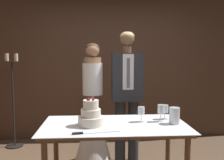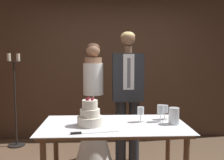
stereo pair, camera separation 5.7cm
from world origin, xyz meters
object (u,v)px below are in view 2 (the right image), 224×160
at_px(wine_glass_near, 141,112).
at_px(cake_table, 114,133).
at_px(tiered_cake, 90,115).
at_px(bride, 94,120).
at_px(candle_stand, 15,104).
at_px(wine_glass_far, 165,110).
at_px(wine_glass_middle, 160,110).
at_px(cake_knife, 85,133).
at_px(groom, 128,91).
at_px(hurricane_candle, 174,116).

bearing_deg(wine_glass_near, cake_table, -164.81).
bearing_deg(cake_table, tiered_cake, -172.35).
distance_m(bride, candle_stand, 1.52).
xyz_separation_m(cake_table, wine_glass_far, (0.58, 0.17, 0.20)).
xyz_separation_m(wine_glass_middle, bride, (-0.75, 0.86, -0.32)).
relative_size(wine_glass_near, candle_stand, 0.10).
bearing_deg(wine_glass_near, cake_knife, -146.28).
bearing_deg(tiered_cake, cake_table, 7.65).
xyz_separation_m(cake_table, groom, (0.24, 0.93, 0.31)).
height_order(cake_knife, wine_glass_middle, wine_glass_middle).
bearing_deg(bride, candle_stand, 151.49).
height_order(tiered_cake, wine_glass_near, tiered_cake).
xyz_separation_m(wine_glass_middle, candle_stand, (-2.08, 1.58, -0.22)).
relative_size(wine_glass_middle, hurricane_candle, 1.07).
relative_size(cake_knife, wine_glass_middle, 2.40).
xyz_separation_m(tiered_cake, bride, (0.01, 0.97, -0.30)).
bearing_deg(bride, cake_knife, -91.68).
bearing_deg(wine_glass_middle, groom, 107.08).
xyz_separation_m(tiered_cake, candle_stand, (-1.33, 1.69, -0.20)).
distance_m(groom, candle_stand, 1.98).
bearing_deg(candle_stand, cake_knife, -56.45).
height_order(tiered_cake, candle_stand, candle_stand).
distance_m(cake_knife, candle_stand, 2.35).
relative_size(tiered_cake, cake_knife, 0.64).
height_order(wine_glass_far, candle_stand, candle_stand).
bearing_deg(cake_knife, hurricane_candle, 7.20).
bearing_deg(tiered_cake, wine_glass_near, 11.78).
xyz_separation_m(cake_knife, groom, (0.52, 1.23, 0.21)).
height_order(cake_table, bride, bride).
distance_m(tiered_cake, wine_glass_far, 0.85).
distance_m(wine_glass_near, candle_stand, 2.45).
bearing_deg(cake_knife, bride, 78.30).
height_order(cake_knife, wine_glass_near, wine_glass_near).
height_order(wine_glass_middle, wine_glass_far, wine_glass_middle).
xyz_separation_m(cake_table, wine_glass_near, (0.29, 0.08, 0.21)).
xyz_separation_m(bride, candle_stand, (-1.33, 0.72, 0.11)).
distance_m(cake_table, wine_glass_far, 0.63).
height_order(wine_glass_near, wine_glass_far, wine_glass_near).
xyz_separation_m(bride, groom, (0.48, -0.00, 0.42)).
bearing_deg(cake_table, wine_glass_near, 15.19).
relative_size(wine_glass_middle, wine_glass_far, 1.14).
bearing_deg(tiered_cake, hurricane_candle, 0.77).
height_order(cake_knife, hurricane_candle, hurricane_candle).
xyz_separation_m(wine_glass_near, groom, (-0.05, 0.85, 0.11)).
xyz_separation_m(cake_knife, wine_glass_middle, (0.78, 0.37, 0.12)).
xyz_separation_m(wine_glass_near, hurricane_candle, (0.33, -0.10, -0.03)).
bearing_deg(wine_glass_far, candle_stand, 145.42).
relative_size(cake_table, bride, 0.89).
bearing_deg(bride, cake_table, -75.49).
bearing_deg(wine_glass_middle, wine_glass_far, 54.40).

